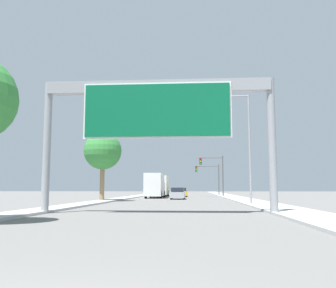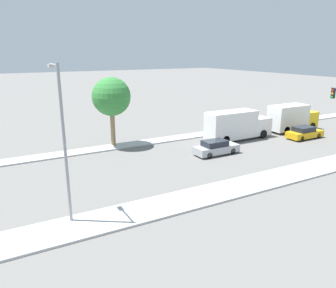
{
  "view_description": "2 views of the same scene",
  "coord_description": "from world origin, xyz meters",
  "px_view_note": "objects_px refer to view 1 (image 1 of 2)",
  "views": [
    {
      "loc": [
        2.07,
        -3.07,
        1.45
      ],
      "look_at": [
        0.0,
        26.95,
        4.97
      ],
      "focal_mm": 40.0,
      "sensor_mm": 36.0,
      "label": 1
    },
    {
      "loc": [
        25.43,
        25.51,
        10.08
      ],
      "look_at": [
        0.68,
        39.16,
        2.06
      ],
      "focal_mm": 35.0,
      "sensor_mm": 36.0,
      "label": 2
    }
  ],
  "objects_px": {
    "truck_box_primary": "(155,186)",
    "traffic_light_mid_block": "(211,174)",
    "truck_box_secondary": "(161,186)",
    "palm_tree_background": "(103,151)",
    "traffic_light_near_intersection": "(215,169)",
    "car_near_right": "(178,194)",
    "car_near_center": "(181,192)",
    "street_lamp_right": "(246,140)",
    "sign_gantry": "(157,109)"
  },
  "relations": [
    {
      "from": "street_lamp_right",
      "to": "car_near_right",
      "type": "bearing_deg",
      "value": 112.25
    },
    {
      "from": "sign_gantry",
      "to": "traffic_light_mid_block",
      "type": "distance_m",
      "value": 50.45
    },
    {
      "from": "truck_box_primary",
      "to": "traffic_light_mid_block",
      "type": "xyz_separation_m",
      "value": [
        8.72,
        17.35,
        2.22
      ]
    },
    {
      "from": "sign_gantry",
      "to": "car_near_center",
      "type": "xyz_separation_m",
      "value": [
        0.0,
        40.36,
        -5.26
      ]
    },
    {
      "from": "truck_box_primary",
      "to": "traffic_light_near_intersection",
      "type": "height_order",
      "value": "traffic_light_near_intersection"
    },
    {
      "from": "traffic_light_near_intersection",
      "to": "palm_tree_background",
      "type": "height_order",
      "value": "palm_tree_background"
    },
    {
      "from": "traffic_light_near_intersection",
      "to": "car_near_right",
      "type": "bearing_deg",
      "value": -113.3
    },
    {
      "from": "traffic_light_near_intersection",
      "to": "street_lamp_right",
      "type": "relative_size",
      "value": 0.7
    },
    {
      "from": "truck_box_primary",
      "to": "palm_tree_background",
      "type": "xyz_separation_m",
      "value": [
        -4.35,
        -13.64,
        3.68
      ]
    },
    {
      "from": "car_near_center",
      "to": "truck_box_primary",
      "type": "distance_m",
      "value": 8.41
    },
    {
      "from": "palm_tree_background",
      "to": "traffic_light_mid_block",
      "type": "bearing_deg",
      "value": 67.14
    },
    {
      "from": "palm_tree_background",
      "to": "street_lamp_right",
      "type": "bearing_deg",
      "value": -29.02
    },
    {
      "from": "car_near_right",
      "to": "palm_tree_background",
      "type": "bearing_deg",
      "value": -134.18
    },
    {
      "from": "car_near_right",
      "to": "truck_box_secondary",
      "type": "relative_size",
      "value": 0.64
    },
    {
      "from": "truck_box_primary",
      "to": "traffic_light_near_intersection",
      "type": "relative_size",
      "value": 1.29
    },
    {
      "from": "car_near_center",
      "to": "street_lamp_right",
      "type": "height_order",
      "value": "street_lamp_right"
    },
    {
      "from": "sign_gantry",
      "to": "street_lamp_right",
      "type": "bearing_deg",
      "value": 59.45
    },
    {
      "from": "truck_box_primary",
      "to": "traffic_light_mid_block",
      "type": "bearing_deg",
      "value": 63.33
    },
    {
      "from": "traffic_light_near_intersection",
      "to": "street_lamp_right",
      "type": "height_order",
      "value": "street_lamp_right"
    },
    {
      "from": "palm_tree_background",
      "to": "car_near_center",
      "type": "bearing_deg",
      "value": 69.69
    },
    {
      "from": "car_near_center",
      "to": "truck_box_secondary",
      "type": "distance_m",
      "value": 4.03
    },
    {
      "from": "car_near_right",
      "to": "truck_box_primary",
      "type": "xyz_separation_m",
      "value": [
        -3.5,
        5.56,
        1.05
      ]
    },
    {
      "from": "street_lamp_right",
      "to": "sign_gantry",
      "type": "bearing_deg",
      "value": -120.55
    },
    {
      "from": "truck_box_secondary",
      "to": "traffic_light_mid_block",
      "type": "bearing_deg",
      "value": 42.83
    },
    {
      "from": "palm_tree_background",
      "to": "traffic_light_near_intersection",
      "type": "bearing_deg",
      "value": 57.42
    },
    {
      "from": "car_near_right",
      "to": "traffic_light_near_intersection",
      "type": "distance_m",
      "value": 14.54
    },
    {
      "from": "traffic_light_near_intersection",
      "to": "traffic_light_mid_block",
      "type": "height_order",
      "value": "traffic_light_near_intersection"
    },
    {
      "from": "traffic_light_mid_block",
      "to": "street_lamp_right",
      "type": "xyz_separation_m",
      "value": [
        1.36,
        -38.99,
        1.57
      ]
    },
    {
      "from": "truck_box_primary",
      "to": "traffic_light_mid_block",
      "type": "relative_size",
      "value": 1.47
    },
    {
      "from": "sign_gantry",
      "to": "truck_box_secondary",
      "type": "bearing_deg",
      "value": 94.76
    },
    {
      "from": "car_near_right",
      "to": "street_lamp_right",
      "type": "distance_m",
      "value": 18.04
    },
    {
      "from": "car_near_right",
      "to": "traffic_light_mid_block",
      "type": "xyz_separation_m",
      "value": [
        5.22,
        22.91,
        3.27
      ]
    },
    {
      "from": "car_near_center",
      "to": "car_near_right",
      "type": "height_order",
      "value": "car_near_right"
    },
    {
      "from": "truck_box_secondary",
      "to": "sign_gantry",
      "type": "bearing_deg",
      "value": -85.24
    },
    {
      "from": "palm_tree_background",
      "to": "street_lamp_right",
      "type": "height_order",
      "value": "street_lamp_right"
    },
    {
      "from": "truck_box_secondary",
      "to": "street_lamp_right",
      "type": "relative_size",
      "value": 0.76
    },
    {
      "from": "truck_box_secondary",
      "to": "traffic_light_mid_block",
      "type": "height_order",
      "value": "traffic_light_mid_block"
    },
    {
      "from": "truck_box_primary",
      "to": "truck_box_secondary",
      "type": "distance_m",
      "value": 9.27
    },
    {
      "from": "car_near_center",
      "to": "traffic_light_near_intersection",
      "type": "xyz_separation_m",
      "value": [
        5.56,
        -0.22,
        3.72
      ]
    },
    {
      "from": "car_near_center",
      "to": "palm_tree_background",
      "type": "bearing_deg",
      "value": -110.31
    },
    {
      "from": "sign_gantry",
      "to": "street_lamp_right",
      "type": "relative_size",
      "value": 1.4
    },
    {
      "from": "traffic_light_near_intersection",
      "to": "palm_tree_background",
      "type": "relative_size",
      "value": 0.88
    },
    {
      "from": "traffic_light_mid_block",
      "to": "street_lamp_right",
      "type": "relative_size",
      "value": 0.61
    },
    {
      "from": "car_near_right",
      "to": "truck_box_primary",
      "type": "relative_size",
      "value": 0.55
    },
    {
      "from": "traffic_light_mid_block",
      "to": "car_near_right",
      "type": "bearing_deg",
      "value": -102.82
    },
    {
      "from": "sign_gantry",
      "to": "traffic_light_near_intersection",
      "type": "xyz_separation_m",
      "value": [
        5.56,
        40.14,
        -1.55
      ]
    },
    {
      "from": "sign_gantry",
      "to": "car_near_center",
      "type": "distance_m",
      "value": 40.7
    },
    {
      "from": "truck_box_secondary",
      "to": "traffic_light_mid_block",
      "type": "relative_size",
      "value": 1.25
    },
    {
      "from": "palm_tree_background",
      "to": "sign_gantry",
      "type": "bearing_deg",
      "value": -67.71
    },
    {
      "from": "traffic_light_mid_block",
      "to": "truck_box_primary",
      "type": "bearing_deg",
      "value": -116.67
    }
  ]
}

